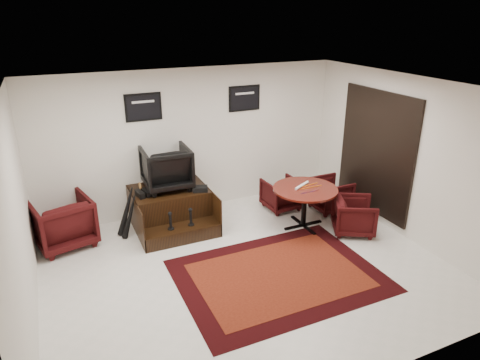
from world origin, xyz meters
name	(u,v)px	position (x,y,z in m)	size (l,w,h in m)	color
ground	(247,268)	(0.00, 0.00, 0.00)	(6.00, 6.00, 0.00)	silver
room_shell	(269,155)	(0.41, 0.12, 1.79)	(6.02, 5.02, 2.81)	silver
area_rug	(279,275)	(0.35, -0.38, 0.01)	(3.00, 2.25, 0.01)	black
shine_podium	(171,209)	(-0.66, 1.91, 0.33)	(1.38, 1.42, 0.71)	black
shine_chair	(166,166)	(-0.66, 2.05, 1.14)	(0.83, 0.78, 0.86)	black
shoes_pair	(143,193)	(-1.16, 1.86, 0.76)	(0.26, 0.30, 0.10)	black
polish_kit	(200,189)	(-0.17, 1.64, 0.75)	(0.26, 0.18, 0.09)	black
umbrella_black	(130,216)	(-1.44, 1.77, 0.42)	(0.31, 0.12, 0.83)	black
umbrella_hooked	(126,211)	(-1.47, 1.90, 0.46)	(0.34, 0.13, 0.92)	black
armchair_side	(63,220)	(-2.52, 1.97, 0.47)	(0.91, 0.85, 0.94)	black
meeting_table	(305,193)	(1.56, 0.85, 0.68)	(1.18, 1.18, 0.77)	#3F0E09
table_chair_back	(281,193)	(1.57, 1.70, 0.34)	(0.67, 0.62, 0.69)	black
table_chair_window	(330,193)	(2.44, 1.26, 0.36)	(0.70, 0.65, 0.72)	black
table_chair_corner	(354,214)	(2.26, 0.28, 0.36)	(0.69, 0.65, 0.71)	black
paper_roll	(302,185)	(1.55, 0.94, 0.79)	(0.05, 0.05, 0.42)	white
table_clutter	(310,187)	(1.65, 0.84, 0.77)	(0.57, 0.34, 0.01)	orange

